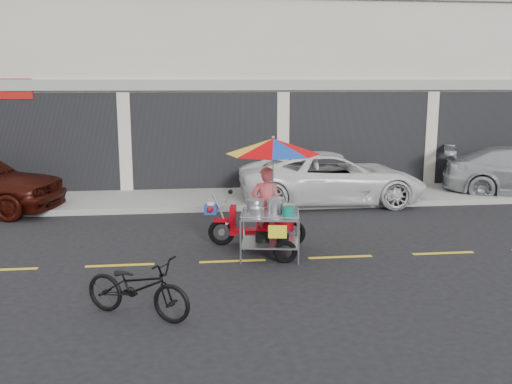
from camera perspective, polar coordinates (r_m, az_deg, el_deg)
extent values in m
plane|color=black|center=(10.73, 8.42, -6.46)|extent=(90.00, 90.00, 0.00)
cube|color=gray|center=(15.92, 3.23, -0.33)|extent=(45.00, 3.00, 0.15)
cube|color=beige|center=(20.56, 0.84, 13.24)|extent=(36.00, 8.00, 8.00)
cube|color=black|center=(16.66, 2.69, 4.97)|extent=(35.28, 0.06, 2.90)
cube|color=gray|center=(16.54, 2.76, 10.65)|extent=(36.00, 0.12, 0.30)
cube|color=gold|center=(10.73, 8.42, -6.44)|extent=(42.00, 0.10, 0.01)
imported|color=silver|center=(15.26, 7.59, 1.42)|extent=(4.97, 2.39, 1.37)
imported|color=black|center=(8.08, -11.75, -9.29)|extent=(1.70, 1.30, 0.86)
torus|color=black|center=(11.33, -3.48, -4.05)|extent=(0.54, 0.19, 0.53)
torus|color=black|center=(11.27, 3.64, -4.13)|extent=(0.54, 0.19, 0.53)
cylinder|color=#9EA0A5|center=(11.33, -3.48, -4.05)|extent=(0.14, 0.08, 0.13)
cylinder|color=#9EA0A5|center=(11.27, 3.64, -4.13)|extent=(0.14, 0.08, 0.13)
cube|color=#AA040F|center=(11.26, -3.49, -2.81)|extent=(0.31, 0.16, 0.07)
cylinder|color=#9EA0A5|center=(11.23, -3.50, -2.12)|extent=(0.34, 0.10, 0.75)
cube|color=#AA040F|center=(11.24, -2.31, -2.83)|extent=(0.16, 0.33, 0.56)
cube|color=#AA040F|center=(11.27, -0.17, -3.91)|extent=(0.78, 0.38, 0.07)
cube|color=#AA040F|center=(11.20, 1.98, -2.87)|extent=(0.73, 0.36, 0.37)
cube|color=black|center=(11.15, 1.51, -1.80)|extent=(0.64, 0.32, 0.09)
cylinder|color=#9EA0A5|center=(11.16, -2.94, -0.72)|extent=(0.12, 0.51, 0.03)
sphere|color=black|center=(11.32, -2.58, 0.02)|extent=(0.09, 0.09, 0.09)
cylinder|color=white|center=(11.27, -2.92, -3.14)|extent=(0.13, 0.13, 0.05)
cube|color=navy|center=(11.24, -4.55, -1.73)|extent=(0.27, 0.24, 0.19)
cylinder|color=white|center=(11.22, -4.55, -1.17)|extent=(0.17, 0.17, 0.05)
cone|color=#AA040F|center=(11.08, -4.65, -1.82)|extent=(0.20, 0.23, 0.17)
torus|color=black|center=(10.25, 2.94, -6.00)|extent=(0.44, 0.16, 0.43)
cylinder|color=#9EA0A5|center=(10.13, -1.55, -5.06)|extent=(0.04, 0.04, 0.79)
cylinder|color=#9EA0A5|center=(10.94, -1.23, -3.84)|extent=(0.04, 0.04, 0.79)
cylinder|color=#9EA0A5|center=(10.11, 4.28, -5.12)|extent=(0.04, 0.04, 0.79)
cylinder|color=#9EA0A5|center=(10.92, 4.16, -3.90)|extent=(0.04, 0.04, 0.79)
cube|color=#9EA0A5|center=(10.54, 1.41, -5.07)|extent=(1.15, 1.00, 0.03)
cube|color=#9EA0A5|center=(10.41, 1.43, -2.36)|extent=(1.15, 1.00, 0.04)
cylinder|color=#9EA0A5|center=(9.99, 1.37, -2.60)|extent=(1.02, 0.19, 0.02)
cylinder|color=#9EA0A5|center=(10.81, 1.48, -1.56)|extent=(1.02, 0.19, 0.02)
cylinder|color=#9EA0A5|center=(10.42, -1.40, -2.03)|extent=(0.16, 0.83, 0.02)
cylinder|color=#9EA0A5|center=(10.40, 4.26, -2.08)|extent=(0.16, 0.83, 0.02)
cylinder|color=#9EA0A5|center=(10.95, 1.46, -4.47)|extent=(0.15, 0.70, 0.04)
cylinder|color=#9EA0A5|center=(10.83, 1.47, -2.09)|extent=(0.15, 0.70, 0.04)
cube|color=gold|center=(10.02, 2.17, -4.00)|extent=(0.33, 0.07, 0.23)
cylinder|color=#B7B7BC|center=(10.57, -0.07, -1.42)|extent=(0.37, 0.37, 0.22)
cylinder|color=#B7B7BC|center=(10.58, 1.96, -1.36)|extent=(0.36, 0.36, 0.25)
cylinder|color=#B7B7BC|center=(10.43, 3.38, -1.78)|extent=(0.30, 0.30, 0.17)
cylinder|color=#B7B7BC|center=(10.24, 0.10, -2.09)|extent=(0.29, 0.29, 0.14)
cylinder|color=#0F6B59|center=(10.16, 3.24, -2.01)|extent=(0.24, 0.24, 0.21)
cylinder|color=black|center=(10.52, 0.65, -4.55)|extent=(0.30, 0.30, 0.17)
cylinder|color=black|center=(10.52, 2.69, -4.62)|extent=(0.26, 0.26, 0.15)
cylinder|color=#9EA0A5|center=(10.36, 1.71, 1.53)|extent=(0.03, 0.03, 1.40)
sphere|color=#9EA0A5|center=(10.27, 1.74, 5.48)|extent=(0.06, 0.06, 0.06)
imported|color=#BE4649|center=(11.14, 1.03, -1.48)|extent=(0.63, 0.47, 1.58)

